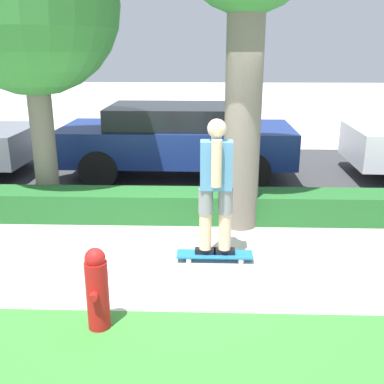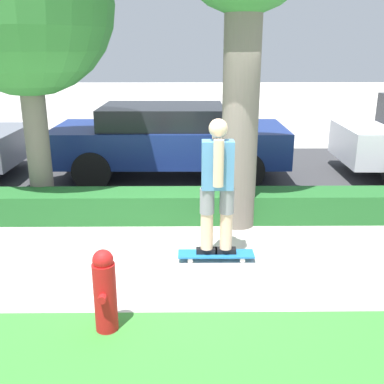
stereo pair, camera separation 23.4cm
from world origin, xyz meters
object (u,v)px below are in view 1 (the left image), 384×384
skateboard (215,255)px  parked_car_middle (176,138)px  skater_person (216,185)px  fire_hydrant (97,289)px  tree_near (30,6)px

skateboard → parked_car_middle: (-0.74, 3.84, 0.73)m
skater_person → fire_hydrant: (-1.12, -1.47, -0.58)m
skater_person → tree_near: (-2.72, 1.85, 2.14)m
tree_near → parked_car_middle: tree_near is taller
skater_person → tree_near: bearing=145.8°
tree_near → skateboard: bearing=-34.2°
skater_person → skateboard: bearing=-26.6°
tree_near → fire_hydrant: tree_near is taller
tree_near → fire_hydrant: size_ratio=5.42×
skateboard → skater_person: 0.92m
parked_car_middle → fire_hydrant: size_ratio=5.58×
skateboard → tree_near: (-2.72, 1.85, 3.06)m
tree_near → parked_car_middle: size_ratio=0.97×
skateboard → skater_person: skater_person is taller
tree_near → parked_car_middle: 3.65m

